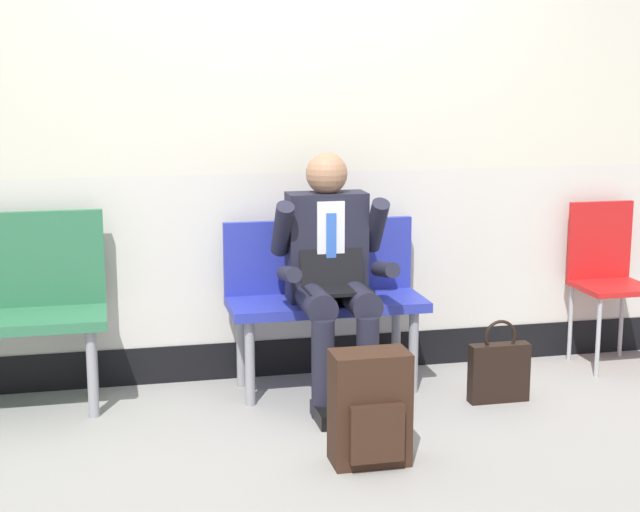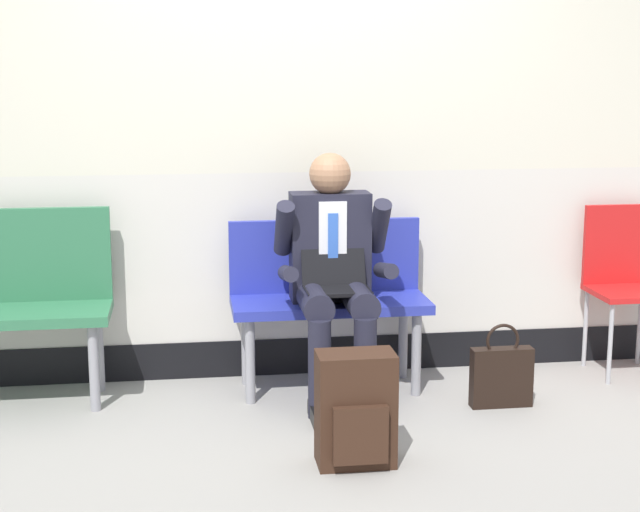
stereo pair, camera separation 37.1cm
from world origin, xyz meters
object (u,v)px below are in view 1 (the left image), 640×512
(bench_with_person, at_px, (323,290))
(backpack, at_px, (370,409))
(person_seated, at_px, (332,271))
(folding_chair, at_px, (606,268))
(handbag, at_px, (499,371))

(bench_with_person, bearing_deg, backpack, -92.06)
(bench_with_person, distance_m, backpack, 1.08)
(person_seated, relative_size, folding_chair, 1.35)
(bench_with_person, xyz_separation_m, handbag, (0.80, -0.44, -0.36))
(bench_with_person, height_order, handbag, bench_with_person)
(backpack, bearing_deg, folding_chair, 33.15)
(person_seated, relative_size, handbag, 2.92)
(folding_chair, bearing_deg, backpack, -146.85)
(person_seated, xyz_separation_m, backpack, (-0.04, -0.85, -0.42))
(handbag, xyz_separation_m, folding_chair, (0.84, 0.49, 0.39))
(bench_with_person, xyz_separation_m, folding_chair, (1.64, 0.05, 0.03))
(bench_with_person, distance_m, person_seated, 0.24)
(handbag, relative_size, folding_chair, 0.46)
(bench_with_person, height_order, person_seated, person_seated)
(backpack, bearing_deg, person_seated, 87.47)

